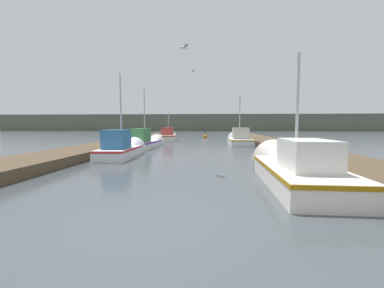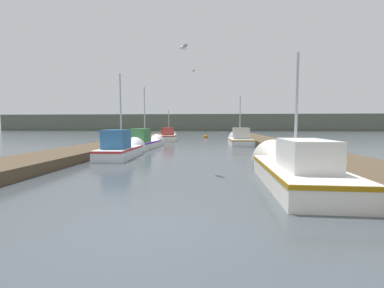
{
  "view_description": "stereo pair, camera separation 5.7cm",
  "coord_description": "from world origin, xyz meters",
  "px_view_note": "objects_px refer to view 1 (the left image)",
  "views": [
    {
      "loc": [
        1.05,
        -4.06,
        1.72
      ],
      "look_at": [
        -0.1,
        11.83,
        0.52
      ],
      "focal_mm": 24.0,
      "sensor_mm": 36.0,
      "label": 1
    },
    {
      "loc": [
        1.11,
        -4.06,
        1.72
      ],
      "look_at": [
        -0.1,
        11.83,
        0.52
      ],
      "focal_mm": 24.0,
      "sensor_mm": 36.0,
      "label": 2
    }
  ],
  "objects_px": {
    "seagull_lead": "(193,71)",
    "seagull_1": "(184,48)",
    "fishing_boat_4": "(168,136)",
    "mooring_piling_0": "(136,138)",
    "mooring_piling_3": "(162,134)",
    "fishing_boat_0": "(292,168)",
    "mooring_piling_1": "(240,134)",
    "fishing_boat_3": "(239,139)",
    "channel_buoy": "(205,137)",
    "fishing_boat_1": "(123,148)",
    "mooring_piling_2": "(240,133)",
    "fishing_boat_2": "(146,142)"
  },
  "relations": [
    {
      "from": "fishing_boat_2",
      "to": "fishing_boat_4",
      "type": "xyz_separation_m",
      "value": [
        0.22,
        9.0,
        0.03
      ]
    },
    {
      "from": "fishing_boat_2",
      "to": "mooring_piling_2",
      "type": "relative_size",
      "value": 4.66
    },
    {
      "from": "fishing_boat_0",
      "to": "seagull_1",
      "type": "distance_m",
      "value": 5.55
    },
    {
      "from": "fishing_boat_3",
      "to": "fishing_boat_4",
      "type": "xyz_separation_m",
      "value": [
        -7.06,
        4.78,
        0.05
      ]
    },
    {
      "from": "mooring_piling_0",
      "to": "fishing_boat_1",
      "type": "bearing_deg",
      "value": -79.82
    },
    {
      "from": "fishing_boat_1",
      "to": "mooring_piling_0",
      "type": "xyz_separation_m",
      "value": [
        -1.09,
        6.09,
        0.27
      ]
    },
    {
      "from": "fishing_boat_1",
      "to": "fishing_boat_3",
      "type": "height_order",
      "value": "fishing_boat_1"
    },
    {
      "from": "fishing_boat_0",
      "to": "fishing_boat_2",
      "type": "distance_m",
      "value": 12.88
    },
    {
      "from": "fishing_boat_0",
      "to": "mooring_piling_1",
      "type": "height_order",
      "value": "fishing_boat_0"
    },
    {
      "from": "fishing_boat_2",
      "to": "mooring_piling_0",
      "type": "distance_m",
      "value": 1.33
    },
    {
      "from": "fishing_boat_3",
      "to": "mooring_piling_1",
      "type": "bearing_deg",
      "value": 82.88
    },
    {
      "from": "fishing_boat_3",
      "to": "seagull_lead",
      "type": "height_order",
      "value": "seagull_lead"
    },
    {
      "from": "fishing_boat_0",
      "to": "mooring_piling_0",
      "type": "xyz_separation_m",
      "value": [
        -8.24,
        11.49,
        0.3
      ]
    },
    {
      "from": "channel_buoy",
      "to": "fishing_boat_0",
      "type": "bearing_deg",
      "value": -83.01
    },
    {
      "from": "channel_buoy",
      "to": "fishing_boat_3",
      "type": "bearing_deg",
      "value": -73.84
    },
    {
      "from": "mooring_piling_1",
      "to": "mooring_piling_2",
      "type": "bearing_deg",
      "value": 81.84
    },
    {
      "from": "fishing_boat_1",
      "to": "seagull_1",
      "type": "xyz_separation_m",
      "value": [
        3.69,
        -3.89,
        4.04
      ]
    },
    {
      "from": "fishing_boat_0",
      "to": "mooring_piling_2",
      "type": "bearing_deg",
      "value": 88.59
    },
    {
      "from": "fishing_boat_0",
      "to": "fishing_boat_4",
      "type": "xyz_separation_m",
      "value": [
        -7.04,
        19.63,
        0.05
      ]
    },
    {
      "from": "seagull_lead",
      "to": "seagull_1",
      "type": "xyz_separation_m",
      "value": [
        0.43,
        -10.72,
        -1.37
      ]
    },
    {
      "from": "fishing_boat_0",
      "to": "channel_buoy",
      "type": "bearing_deg",
      "value": 98.32
    },
    {
      "from": "mooring_piling_2",
      "to": "mooring_piling_0",
      "type": "bearing_deg",
      "value": -126.35
    },
    {
      "from": "fishing_boat_4",
      "to": "mooring_piling_3",
      "type": "height_order",
      "value": "fishing_boat_4"
    },
    {
      "from": "fishing_boat_2",
      "to": "seagull_lead",
      "type": "distance_m",
      "value": 6.59
    },
    {
      "from": "fishing_boat_0",
      "to": "mooring_piling_1",
      "type": "relative_size",
      "value": 4.62
    },
    {
      "from": "fishing_boat_3",
      "to": "fishing_boat_0",
      "type": "bearing_deg",
      "value": -90.42
    },
    {
      "from": "seagull_1",
      "to": "mooring_piling_0",
      "type": "bearing_deg",
      "value": -2.85
    },
    {
      "from": "fishing_boat_1",
      "to": "mooring_piling_1",
      "type": "height_order",
      "value": "fishing_boat_1"
    },
    {
      "from": "fishing_boat_4",
      "to": "mooring_piling_0",
      "type": "relative_size",
      "value": 3.7
    },
    {
      "from": "fishing_boat_3",
      "to": "channel_buoy",
      "type": "height_order",
      "value": "fishing_boat_3"
    },
    {
      "from": "fishing_boat_0",
      "to": "seagull_lead",
      "type": "height_order",
      "value": "seagull_lead"
    },
    {
      "from": "seagull_1",
      "to": "mooring_piling_2",
      "type": "bearing_deg",
      "value": -39.92
    },
    {
      "from": "channel_buoy",
      "to": "seagull_lead",
      "type": "xyz_separation_m",
      "value": [
        -0.72,
        -13.65,
        5.71
      ]
    },
    {
      "from": "fishing_boat_1",
      "to": "fishing_boat_3",
      "type": "distance_m",
      "value": 11.86
    },
    {
      "from": "fishing_boat_4",
      "to": "mooring_piling_3",
      "type": "distance_m",
      "value": 3.8
    },
    {
      "from": "mooring_piling_2",
      "to": "mooring_piling_3",
      "type": "distance_m",
      "value": 9.67
    },
    {
      "from": "fishing_boat_0",
      "to": "fishing_boat_1",
      "type": "height_order",
      "value": "fishing_boat_1"
    },
    {
      "from": "mooring_piling_0",
      "to": "mooring_piling_2",
      "type": "distance_m",
      "value": 15.86
    },
    {
      "from": "fishing_boat_1",
      "to": "seagull_lead",
      "type": "height_order",
      "value": "seagull_lead"
    },
    {
      "from": "fishing_boat_2",
      "to": "channel_buoy",
      "type": "height_order",
      "value": "fishing_boat_2"
    },
    {
      "from": "mooring_piling_0",
      "to": "mooring_piling_1",
      "type": "distance_m",
      "value": 15.22
    },
    {
      "from": "fishing_boat_1",
      "to": "channel_buoy",
      "type": "relative_size",
      "value": 4.52
    },
    {
      "from": "fishing_boat_2",
      "to": "seagull_lead",
      "type": "xyz_separation_m",
      "value": [
        3.37,
        1.6,
        5.43
      ]
    },
    {
      "from": "fishing_boat_1",
      "to": "fishing_boat_2",
      "type": "distance_m",
      "value": 5.24
    },
    {
      "from": "fishing_boat_3",
      "to": "mooring_piling_2",
      "type": "xyz_separation_m",
      "value": [
        1.14,
        9.41,
        0.26
      ]
    },
    {
      "from": "seagull_lead",
      "to": "mooring_piling_0",
      "type": "bearing_deg",
      "value": -111.6
    },
    {
      "from": "fishing_boat_4",
      "to": "seagull_lead",
      "type": "bearing_deg",
      "value": -72.12
    },
    {
      "from": "mooring_piling_2",
      "to": "fishing_boat_0",
      "type": "bearing_deg",
      "value": -92.74
    },
    {
      "from": "mooring_piling_0",
      "to": "mooring_piling_2",
      "type": "height_order",
      "value": "mooring_piling_0"
    },
    {
      "from": "fishing_boat_0",
      "to": "fishing_boat_3",
      "type": "height_order",
      "value": "fishing_boat_3"
    }
  ]
}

